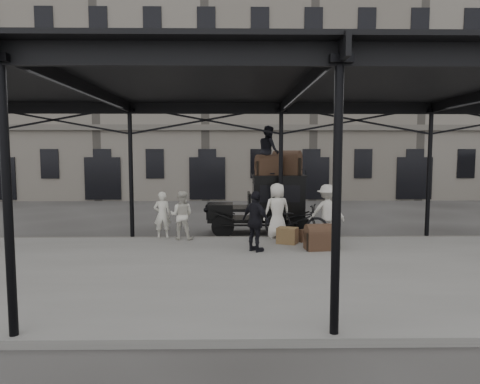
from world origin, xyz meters
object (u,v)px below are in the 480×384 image
(porter_official, at_px, (256,221))
(bicycle, at_px, (296,221))
(taxi, at_px, (269,201))
(steamer_trunk_roof_near, at_px, (268,167))
(steamer_trunk_platform, at_px, (320,239))
(porter_left, at_px, (162,215))

(porter_official, height_order, bicycle, porter_official)
(taxi, xyz_separation_m, steamer_trunk_roof_near, (-0.08, -0.25, 1.28))
(taxi, height_order, steamer_trunk_platform, taxi)
(steamer_trunk_platform, bearing_deg, porter_official, 177.67)
(taxi, xyz_separation_m, steamer_trunk_platform, (1.24, -3.24, -0.74))
(porter_official, relative_size, bicycle, 0.81)
(porter_left, relative_size, porter_official, 0.89)
(taxi, height_order, porter_left, taxi)
(porter_official, xyz_separation_m, steamer_trunk_platform, (1.90, 0.21, -0.56))
(porter_official, relative_size, steamer_trunk_platform, 2.01)
(steamer_trunk_roof_near, bearing_deg, porter_official, -117.27)
(porter_left, distance_m, porter_official, 3.61)
(taxi, bearing_deg, porter_official, -100.87)
(porter_left, height_order, steamer_trunk_roof_near, steamer_trunk_roof_near)
(taxi, distance_m, steamer_trunk_platform, 3.55)
(porter_left, relative_size, bicycle, 0.72)
(taxi, relative_size, porter_official, 2.09)
(steamer_trunk_roof_near, xyz_separation_m, steamer_trunk_platform, (1.32, -3.00, -2.02))
(porter_left, relative_size, steamer_trunk_platform, 1.79)
(bicycle, distance_m, steamer_trunk_platform, 1.87)
(porter_left, distance_m, bicycle, 4.45)
(porter_official, distance_m, steamer_trunk_platform, 1.99)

